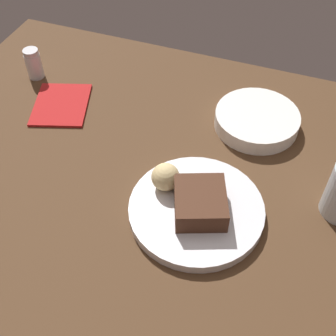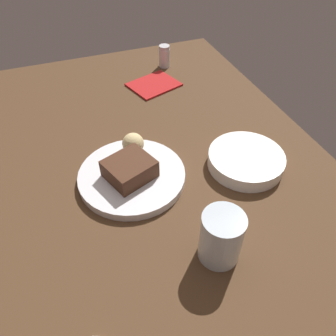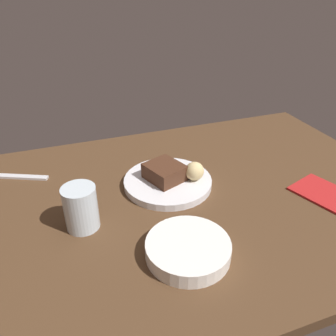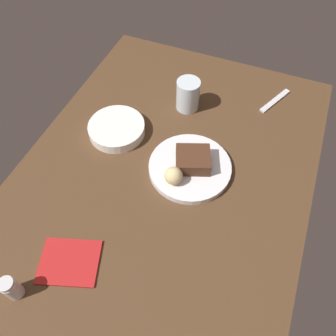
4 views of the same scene
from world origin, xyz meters
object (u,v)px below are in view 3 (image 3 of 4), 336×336
at_px(dessert_plate, 168,182).
at_px(chocolate_cake_slice, 165,172).
at_px(dessert_spoon, 22,177).
at_px(bread_roll, 195,171).
at_px(water_glass, 81,208).
at_px(folded_napkin, 323,193).
at_px(side_bowl, 188,249).

distance_m(dessert_plate, chocolate_cake_slice, 0.03).
xyz_separation_m(chocolate_cake_slice, dessert_spoon, (-0.38, 0.17, -0.04)).
relative_size(bread_roll, dessert_spoon, 0.35).
height_order(water_glass, folded_napkin, water_glass).
xyz_separation_m(side_bowl, folded_napkin, (0.43, 0.08, -0.01)).
xyz_separation_m(bread_roll, side_bowl, (-0.12, -0.24, -0.03)).
xyz_separation_m(water_glass, dessert_spoon, (-0.14, 0.27, -0.05)).
bearing_deg(folded_napkin, side_bowl, -168.80).
xyz_separation_m(dessert_plate, folded_napkin, (0.38, -0.18, -0.01)).
relative_size(dessert_plate, bread_roll, 4.71).
relative_size(chocolate_cake_slice, dessert_spoon, 0.65).
height_order(water_glass, side_bowl, water_glass).
xyz_separation_m(bread_roll, folded_napkin, (0.31, -0.16, -0.04)).
bearing_deg(dessert_spoon, water_glass, 141.46).
xyz_separation_m(dessert_plate, dessert_spoon, (-0.38, 0.18, -0.01)).
relative_size(chocolate_cake_slice, folded_napkin, 0.67).
xyz_separation_m(dessert_plate, water_glass, (-0.25, -0.10, 0.04)).
relative_size(dessert_plate, side_bowl, 1.36).
bearing_deg(dessert_spoon, dessert_plate, 179.99).
height_order(dessert_plate, bread_roll, bread_roll).
relative_size(chocolate_cake_slice, side_bowl, 0.55).
bearing_deg(dessert_spoon, chocolate_cake_slice, -179.79).
bearing_deg(water_glass, dessert_spoon, 116.69).
height_order(dessert_plate, dessert_spoon, dessert_plate).
relative_size(dessert_plate, dessert_spoon, 1.62).
distance_m(bread_roll, side_bowl, 0.27).
bearing_deg(dessert_plate, chocolate_cake_slice, 144.72).
relative_size(dessert_plate, folded_napkin, 1.67).
xyz_separation_m(water_glass, folded_napkin, (0.62, -0.08, -0.05)).
distance_m(water_glass, folded_napkin, 0.63).
distance_m(chocolate_cake_slice, side_bowl, 0.28).
bearing_deg(bread_roll, water_glass, -167.11).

